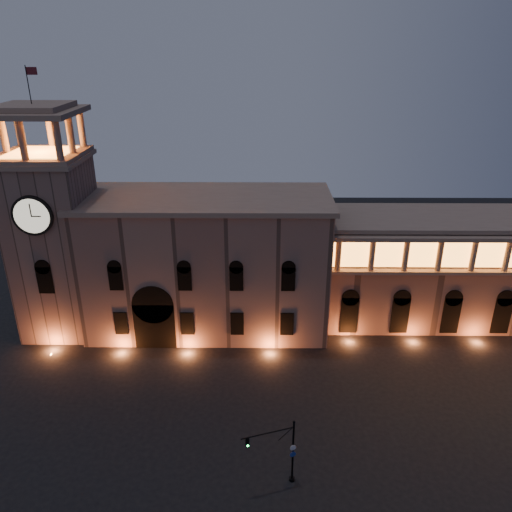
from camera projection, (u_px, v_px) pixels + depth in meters
The scene contains 5 objects.
ground at pixel (209, 445), 46.75m from camera, with size 160.00×160.00×0.00m, color black.
government_building at pixel (207, 263), 63.38m from camera, with size 30.80×12.80×17.60m.
clock_tower at pixel (55, 238), 61.17m from camera, with size 9.80×9.80×32.40m.
colonnade_wing at pixel (467, 268), 65.52m from camera, with size 40.60×11.50×14.50m.
traffic_light at pixel (284, 452), 41.39m from camera, with size 4.57×1.68×6.53m.
Camera 1 is at (4.71, -35.78, 34.87)m, focal length 35.00 mm.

